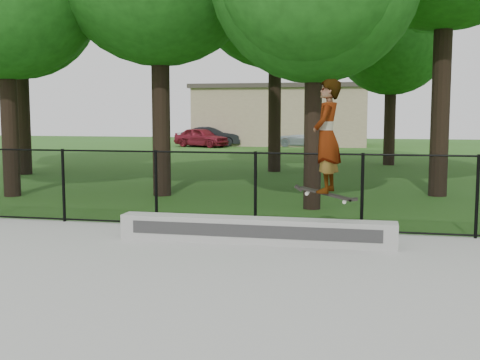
{
  "coord_description": "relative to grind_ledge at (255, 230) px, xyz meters",
  "views": [
    {
      "loc": [
        4.08,
        -5.29,
        2.28
      ],
      "look_at": [
        2.06,
        4.2,
        1.2
      ],
      "focal_mm": 45.0,
      "sensor_mm": 36.0,
      "label": 1
    }
  ],
  "objects": [
    {
      "name": "car_a",
      "position": [
        -9.17,
        29.26,
        0.38
      ],
      "size": [
        4.14,
        2.87,
        1.32
      ],
      "primitive_type": "imported",
      "rotation": [
        0.0,
        0.0,
        1.19
      ],
      "color": "maroon",
      "rests_on": "ground"
    },
    {
      "name": "grind_ledge",
      "position": [
        0.0,
        0.0,
        0.0
      ],
      "size": [
        4.76,
        0.4,
        0.43
      ],
      "primitive_type": "cube",
      "color": "#A5A6A1",
      "rests_on": "concrete_slab"
    },
    {
      "name": "car_b",
      "position": [
        -8.82,
        30.43,
        0.4
      ],
      "size": [
        3.93,
        2.2,
        1.35
      ],
      "primitive_type": "imported",
      "rotation": [
        0.0,
        0.0,
        1.79
      ],
      "color": "black",
      "rests_on": "ground"
    },
    {
      "name": "skater_airborne",
      "position": [
        1.22,
        -0.26,
        1.61
      ],
      "size": [
        0.83,
        0.71,
        1.99
      ],
      "color": "black",
      "rests_on": "ground"
    },
    {
      "name": "car_c",
      "position": [
        -2.45,
        30.91,
        0.3
      ],
      "size": [
        3.67,
        1.72,
        1.14
      ],
      "primitive_type": "imported",
      "rotation": [
        0.0,
        0.0,
        1.54
      ],
      "color": "#9FACB5",
      "rests_on": "ground"
    },
    {
      "name": "chainlink_fence",
      "position": [
        -2.22,
        1.2,
        0.53
      ],
      "size": [
        16.06,
        0.06,
        1.5
      ],
      "color": "black",
      "rests_on": "concrete_slab"
    },
    {
      "name": "distant_building",
      "position": [
        -4.22,
        33.3,
        1.89
      ],
      "size": [
        12.4,
        6.4,
        4.3
      ],
      "color": "tan",
      "rests_on": "ground"
    }
  ]
}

